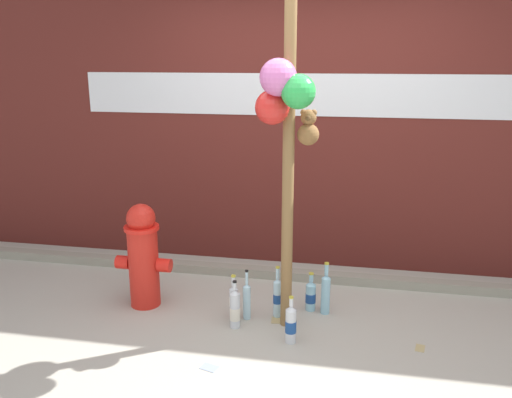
% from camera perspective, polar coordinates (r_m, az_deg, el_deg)
% --- Properties ---
extents(ground_plane, '(14.00, 14.00, 0.00)m').
position_cam_1_polar(ground_plane, '(3.71, 2.63, -16.21)').
color(ground_plane, '#ADA899').
extents(building_wall, '(10.00, 0.21, 3.27)m').
position_cam_1_polar(building_wall, '(4.87, 5.84, 11.64)').
color(building_wall, '#561E19').
rests_on(building_wall, ground_plane).
extents(curb_strip, '(8.00, 0.12, 0.08)m').
position_cam_1_polar(curb_strip, '(4.77, 4.77, -8.22)').
color(curb_strip, gray).
rests_on(curb_strip, ground_plane).
extents(memorial_post, '(0.44, 0.38, 3.08)m').
position_cam_1_polar(memorial_post, '(3.50, 3.42, 13.67)').
color(memorial_post, olive).
rests_on(memorial_post, ground_plane).
extents(fire_hydrant, '(0.45, 0.27, 0.84)m').
position_cam_1_polar(fire_hydrant, '(4.26, -12.12, -5.94)').
color(fire_hydrant, red).
rests_on(fire_hydrant, ground_plane).
extents(bottle_0, '(0.08, 0.08, 0.37)m').
position_cam_1_polar(bottle_0, '(3.94, -2.29, -11.83)').
color(bottle_0, silver).
rests_on(bottle_0, ground_plane).
extents(bottle_1, '(0.07, 0.07, 0.42)m').
position_cam_1_polar(bottle_1, '(4.16, 7.55, -10.01)').
color(bottle_1, '#93CCE0').
rests_on(bottle_1, ground_plane).
extents(bottle_2, '(0.08, 0.08, 0.35)m').
position_cam_1_polar(bottle_2, '(3.76, 3.79, -13.36)').
color(bottle_2, silver).
rests_on(bottle_2, ground_plane).
extents(bottle_3, '(0.08, 0.08, 0.31)m').
position_cam_1_polar(bottle_3, '(4.21, 5.94, -10.33)').
color(bottle_3, '#93CCE0').
rests_on(bottle_3, ground_plane).
extents(bottle_4, '(0.07, 0.07, 0.36)m').
position_cam_1_polar(bottle_4, '(4.05, -2.44, -10.99)').
color(bottle_4, silver).
rests_on(bottle_4, ground_plane).
extents(bottle_5, '(0.06, 0.06, 0.40)m').
position_cam_1_polar(bottle_5, '(4.05, -1.00, -10.86)').
color(bottle_5, '#B2DBEA').
rests_on(bottle_5, ground_plane).
extents(bottle_6, '(0.06, 0.06, 0.41)m').
position_cam_1_polar(bottle_6, '(4.08, 2.33, -10.52)').
color(bottle_6, '#B2DBEA').
rests_on(bottle_6, ground_plane).
extents(litter_0, '(0.13, 0.11, 0.01)m').
position_cam_1_polar(litter_0, '(4.09, 2.51, -12.96)').
color(litter_0, tan).
rests_on(litter_0, ground_plane).
extents(litter_2, '(0.13, 0.11, 0.01)m').
position_cam_1_polar(litter_2, '(3.56, -5.07, -17.68)').
color(litter_2, '#8C99B2').
rests_on(litter_2, ground_plane).
extents(litter_3, '(0.08, 0.11, 0.01)m').
position_cam_1_polar(litter_3, '(3.91, 17.34, -15.13)').
color(litter_3, tan).
rests_on(litter_3, ground_plane).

